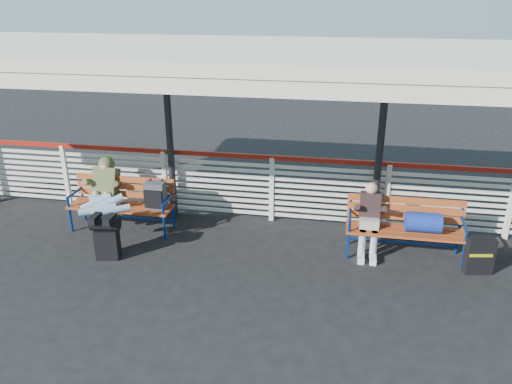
% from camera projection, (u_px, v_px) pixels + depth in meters
% --- Properties ---
extents(ground, '(60.00, 60.00, 0.00)m').
position_uv_depth(ground, '(252.00, 273.00, 7.40)').
color(ground, black).
rests_on(ground, ground).
extents(fence, '(12.08, 0.08, 1.24)m').
position_uv_depth(fence, '(272.00, 186.00, 8.89)').
color(fence, silver).
rests_on(fence, ground).
extents(canopy, '(12.60, 3.60, 3.16)m').
position_uv_depth(canopy, '(263.00, 56.00, 7.05)').
color(canopy, silver).
rests_on(canopy, ground).
extents(luggage_stack, '(0.47, 0.31, 0.73)m').
position_uv_depth(luggage_stack, '(107.00, 235.00, 7.69)').
color(luggage_stack, black).
rests_on(luggage_stack, ground).
extents(bench_left, '(1.80, 0.56, 0.94)m').
position_uv_depth(bench_left, '(133.00, 198.00, 8.56)').
color(bench_left, '#A3441F').
rests_on(bench_left, ground).
extents(bench_right, '(1.80, 0.56, 0.92)m').
position_uv_depth(bench_right, '(413.00, 222.00, 7.69)').
color(bench_right, '#A3441F').
rests_on(bench_right, ground).
extents(traveler_man, '(0.94, 1.64, 0.77)m').
position_uv_depth(traveler_man, '(104.00, 200.00, 8.28)').
color(traveler_man, '#8CA1BD').
rests_on(traveler_man, ground).
extents(companion_person, '(0.32, 0.66, 1.15)m').
position_uv_depth(companion_person, '(369.00, 219.00, 7.78)').
color(companion_person, '#A9A49A').
rests_on(companion_person, ground).
extents(suitcase_side, '(0.43, 0.31, 0.56)m').
position_uv_depth(suitcase_side, '(479.00, 255.00, 7.35)').
color(suitcase_side, black).
rests_on(suitcase_side, ground).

